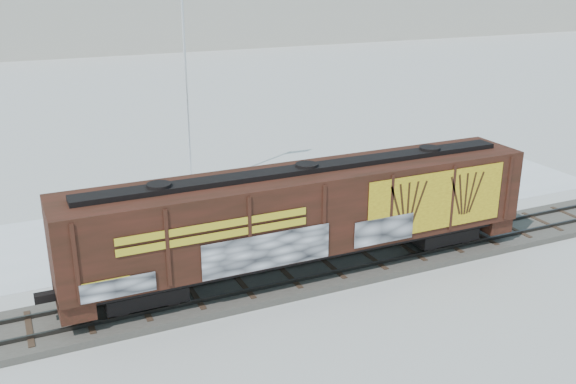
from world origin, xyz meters
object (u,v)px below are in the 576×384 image
car_silver (157,211)px  car_dark (330,190)px  car_white (267,212)px  flagpole (189,108)px  hopper_railcar (306,212)px

car_silver → car_dark: (9.62, -0.11, -0.22)m
car_silver → car_white: bearing=-119.2°
flagpole → car_silver: bearing=-123.8°
hopper_railcar → car_dark: bearing=55.8°
hopper_railcar → car_dark: hopper_railcar is taller
flagpole → car_silver: size_ratio=2.54×
car_dark → flagpole: bearing=39.6°
hopper_railcar → car_white: size_ratio=4.71×
car_dark → car_silver: bearing=77.9°
flagpole → hopper_railcar: bearing=-85.6°
hopper_railcar → flagpole: 13.04m
car_white → car_dark: (4.52, 1.83, -0.05)m
hopper_railcar → car_white: bearing=82.5°
flagpole → car_white: size_ratio=3.05×
car_silver → car_dark: bearing=-99.0°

